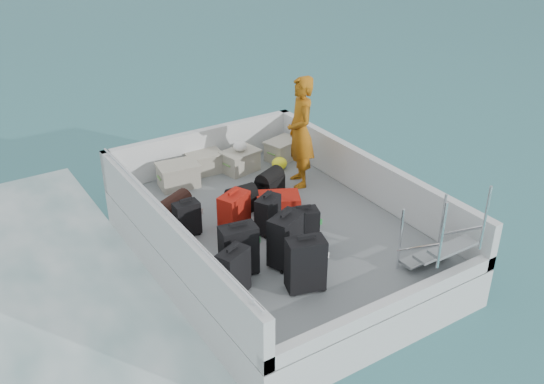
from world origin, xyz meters
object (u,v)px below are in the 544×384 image
Objects in this scene: suitcase_3 at (306,265)px; suitcase_6 at (303,228)px; crate_2 at (240,162)px; passenger at (300,132)px; suitcase_8 at (278,203)px; suitcase_0 at (233,273)px; suitcase_2 at (187,219)px; suitcase_7 at (268,215)px; crate_3 at (282,151)px; suitcase_4 at (286,240)px; crate_1 at (204,163)px; suitcase_5 at (234,214)px; crate_0 at (179,176)px; suitcase_1 at (239,251)px.

suitcase_3 is 1.25× the size of suitcase_6.
passenger reaches higher than crate_2.
suitcase_8 is at bearing -34.87° from passenger.
suitcase_2 is (0.13, 1.58, -0.06)m from suitcase_0.
suitcase_8 is at bearing 15.80° from suitcase_7.
suitcase_4 is at bearing -122.65° from crate_3.
passenger is at bearing -47.07° from crate_1.
crate_3 is at bearing 77.45° from suitcase_3.
suitcase_5 is 2.68m from crate_3.
passenger reaches higher than suitcase_2.
suitcase_5 is at bearing 124.52° from suitcase_7.
suitcase_6 is at bearing -4.41° from suitcase_0.
crate_0 is at bearing 72.79° from suitcase_4.
suitcase_1 is 1.26× the size of suitcase_7.
crate_0 is at bearing 177.80° from crate_2.
crate_2 is at bearing 33.15° from suitcase_5.
suitcase_7 is at bearing -31.73° from passenger.
suitcase_2 reaches higher than suitcase_8.
crate_1 is at bearing 59.18° from suitcase_7.
crate_0 is at bearing 67.19° from suitcase_5.
suitcase_2 is at bearing 113.58° from suitcase_8.
suitcase_0 reaches higher than crate_0.
crate_2 is at bearing 19.12° from suitcase_8.
crate_0 is (0.67, 3.07, -0.13)m from suitcase_0.
suitcase_0 is 0.35× the size of passenger.
crate_2 is 1.35m from passenger.
crate_2 is 1.04× the size of crate_3.
suitcase_7 reaches higher than crate_2.
passenger is (1.16, -1.24, 0.76)m from crate_1.
suitcase_7 is 2.08m from crate_0.
suitcase_7 reaches higher than crate_1.
suitcase_6 is at bearing -42.14° from suitcase_2.
crate_1 is at bearing 110.87° from suitcase_6.
suitcase_1 reaches higher than suitcase_6.
suitcase_8 is 1.84m from crate_0.
crate_2 is (1.56, 2.67, -0.18)m from suitcase_1.
suitcase_8 is (0.70, 1.26, -0.23)m from suitcase_4.
crate_2 is (1.16, -0.04, -0.01)m from crate_0.
suitcase_5 is 1.09× the size of suitcase_6.
crate_0 is 1.07× the size of crate_2.
crate_3 is at bearing -10.68° from crate_1.
crate_2 is at bearing 43.21° from suitcase_7.
suitcase_5 is at bearing 130.87° from suitcase_8.
crate_3 is at bearing -0.62° from crate_0.
suitcase_7 is 2.28m from crate_1.
passenger is (0.60, -0.95, 0.75)m from crate_2.
suitcase_5 is 1.80m from crate_0.
suitcase_7 reaches higher than suitcase_2.
suitcase_3 is at bearing -97.22° from crate_1.
suitcase_5 is 0.96× the size of suitcase_8.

